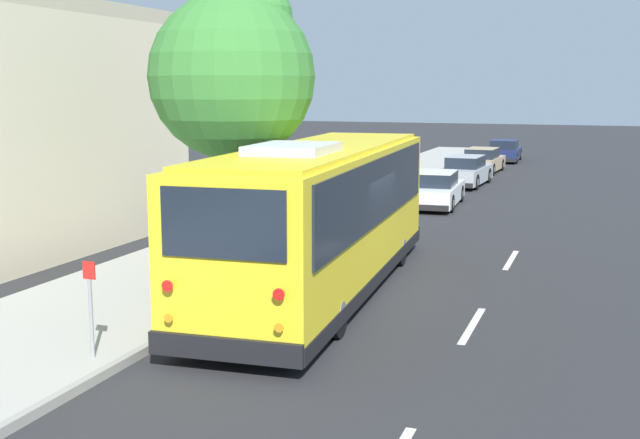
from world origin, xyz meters
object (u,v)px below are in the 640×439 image
object	(u,v)px
street_tree	(234,65)
parked_sedan_white	(434,190)
shuttle_bus	(321,211)
parked_sedan_tan	(482,161)
sign_post_far	(155,287)
parked_sedan_silver	(466,172)
sign_post_near	(91,308)
parked_sedan_navy	(504,151)

from	to	relation	value
street_tree	parked_sedan_white	bearing A→B (deg)	-11.17
shuttle_bus	parked_sedan_white	xyz separation A→B (m)	(13.18, 0.33, -1.16)
parked_sedan_tan	street_tree	xyz separation A→B (m)	(-24.20, 2.20, 4.26)
sign_post_far	parked_sedan_silver	bearing A→B (deg)	-3.63
parked_sedan_white	street_tree	distance (m)	12.73
shuttle_bus	sign_post_near	bearing A→B (deg)	158.30
parked_sedan_tan	parked_sedan_navy	bearing A→B (deg)	0.12
parked_sedan_silver	sign_post_near	world-z (taller)	sign_post_near
parked_sedan_silver	sign_post_near	size ratio (longest dim) A/B	2.94
shuttle_bus	parked_sedan_navy	world-z (taller)	shuttle_bus
shuttle_bus	parked_sedan_silver	xyz separation A→B (m)	(19.80, 0.32, -1.14)
parked_sedan_tan	street_tree	bearing A→B (deg)	177.23
parked_sedan_white	sign_post_far	distance (m)	16.93
parked_sedan_tan	sign_post_far	xyz separation A→B (m)	(-29.28, 1.35, 0.26)
parked_sedan_white	sign_post_near	distance (m)	18.80
shuttle_bus	street_tree	bearing A→B (deg)	58.47
parked_sedan_navy	street_tree	distance (m)	31.28
parked_sedan_silver	sign_post_far	distance (m)	23.53
parked_sedan_tan	sign_post_near	size ratio (longest dim) A/B	2.78
street_tree	sign_post_far	world-z (taller)	street_tree
shuttle_bus	street_tree	size ratio (longest dim) A/B	1.55
shuttle_bus	parked_sedan_navy	size ratio (longest dim) A/B	2.51
street_tree	sign_post_far	distance (m)	6.52
parked_sedan_navy	street_tree	xyz separation A→B (m)	(-30.89, 2.46, 4.26)
shuttle_bus	parked_sedan_navy	xyz separation A→B (m)	(32.29, 0.19, -1.18)
parked_sedan_navy	parked_sedan_tan	bearing A→B (deg)	176.10
parked_sedan_tan	parked_sedan_navy	size ratio (longest dim) A/B	1.00
parked_sedan_white	parked_sedan_tan	world-z (taller)	parked_sedan_white
shuttle_bus	parked_sedan_white	size ratio (longest dim) A/B	2.37
parked_sedan_white	parked_sedan_navy	distance (m)	19.11
street_tree	parked_sedan_tan	bearing A→B (deg)	-5.19
parked_sedan_white	sign_post_near	size ratio (longest dim) A/B	2.93
parked_sedan_white	parked_sedan_tan	xyz separation A→B (m)	(12.42, 0.13, -0.02)
shuttle_bus	parked_sedan_silver	distance (m)	19.84
sign_post_near	sign_post_far	world-z (taller)	sign_post_near
parked_sedan_white	sign_post_far	world-z (taller)	sign_post_far
shuttle_bus	parked_sedan_white	distance (m)	13.23
parked_sedan_navy	sign_post_far	distance (m)	36.01
parked_sedan_white	sign_post_far	bearing A→B (deg)	171.87
parked_sedan_white	sign_post_near	world-z (taller)	sign_post_near
parked_sedan_silver	street_tree	bearing A→B (deg)	175.24
street_tree	sign_post_near	distance (m)	8.02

